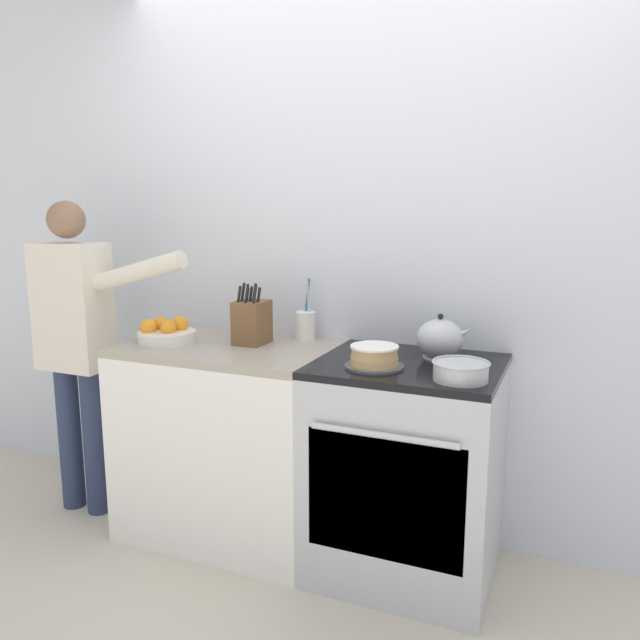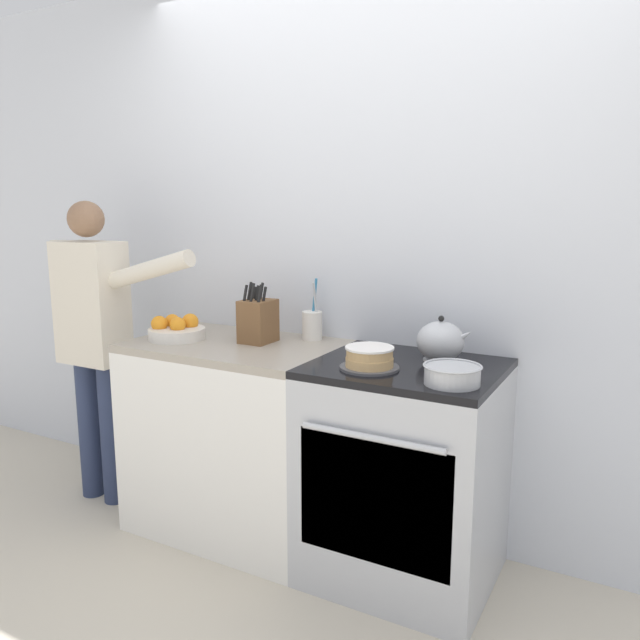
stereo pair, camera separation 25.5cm
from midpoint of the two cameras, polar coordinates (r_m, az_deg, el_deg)
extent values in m
plane|color=beige|center=(2.67, 2.63, -24.02)|extent=(16.00, 16.00, 0.00)
cube|color=silver|center=(2.80, 8.73, 6.05)|extent=(8.00, 0.04, 2.60)
cube|color=white|center=(2.97, -5.11, -10.87)|extent=(0.93, 0.63, 0.86)
cube|color=#9E9384|center=(2.84, -5.26, -2.43)|extent=(0.93, 0.63, 0.03)
cube|color=#B7BABF|center=(2.64, 10.51, -13.86)|extent=(0.73, 0.63, 0.87)
cube|color=black|center=(2.36, 8.09, -16.20)|extent=(0.60, 0.01, 0.48)
cylinder|color=#B7BABF|center=(2.24, 8.02, -10.68)|extent=(0.54, 0.02, 0.02)
cube|color=black|center=(2.49, 10.86, -4.41)|extent=(0.73, 0.63, 0.03)
cylinder|color=#4C4C51|center=(2.40, 7.59, -4.37)|extent=(0.23, 0.23, 0.01)
cylinder|color=tan|center=(2.39, 7.61, -3.86)|extent=(0.18, 0.18, 0.03)
cylinder|color=tan|center=(2.38, 7.63, -3.06)|extent=(0.18, 0.18, 0.03)
cylinder|color=white|center=(2.38, 7.64, -2.57)|extent=(0.19, 0.19, 0.01)
cylinder|color=#B7BABF|center=(2.57, 13.72, -3.60)|extent=(0.13, 0.13, 0.01)
ellipsoid|color=#B7BABF|center=(2.55, 13.80, -1.94)|extent=(0.19, 0.19, 0.16)
cone|color=#B7BABF|center=(2.52, 15.79, -1.51)|extent=(0.09, 0.04, 0.08)
sphere|color=black|center=(2.53, 13.89, 0.10)|extent=(0.02, 0.02, 0.02)
cylinder|color=#B7BABF|center=(2.25, 15.22, -4.97)|extent=(0.19, 0.19, 0.06)
torus|color=#B7BABF|center=(2.24, 15.27, -4.11)|extent=(0.21, 0.21, 0.01)
cube|color=brown|center=(2.82, -3.12, -0.13)|extent=(0.13, 0.16, 0.19)
cylinder|color=black|center=(2.79, -4.25, 2.46)|extent=(0.01, 0.03, 0.07)
cylinder|color=black|center=(2.76, -3.59, 2.51)|extent=(0.01, 0.04, 0.08)
cylinder|color=black|center=(2.74, -2.89, 2.42)|extent=(0.01, 0.04, 0.08)
cylinder|color=black|center=(2.81, -3.88, 2.64)|extent=(0.01, 0.04, 0.08)
cylinder|color=black|center=(2.79, -3.17, 2.46)|extent=(0.01, 0.03, 0.07)
cylinder|color=black|center=(2.77, -2.48, 2.38)|extent=(0.01, 0.03, 0.07)
cylinder|color=black|center=(2.85, -3.45, 2.49)|extent=(0.01, 0.03, 0.06)
cylinder|color=black|center=(2.82, -2.81, 2.63)|extent=(0.01, 0.04, 0.08)
cylinder|color=silver|center=(2.88, 1.82, -0.53)|extent=(0.09, 0.09, 0.13)
cylinder|color=teal|center=(2.88, 1.98, 1.48)|extent=(0.04, 0.01, 0.24)
cylinder|color=#B7BABF|center=(2.85, 2.17, 1.30)|extent=(0.01, 0.06, 0.23)
cylinder|color=silver|center=(2.94, -10.55, -1.26)|extent=(0.26, 0.26, 0.05)
sphere|color=orange|center=(2.91, -10.46, -0.46)|extent=(0.07, 0.07, 0.07)
sphere|color=orange|center=(3.00, -11.01, -0.15)|extent=(0.07, 0.07, 0.07)
sphere|color=orange|center=(2.97, -9.40, -0.18)|extent=(0.08, 0.08, 0.08)
sphere|color=orange|center=(2.95, -12.12, -0.36)|extent=(0.08, 0.08, 0.08)
cylinder|color=#283351|center=(3.46, -18.36, -9.41)|extent=(0.11, 0.11, 0.73)
cylinder|color=#283351|center=(3.35, -16.46, -9.97)|extent=(0.11, 0.11, 0.73)
cube|color=beige|center=(3.24, -18.08, 1.49)|extent=(0.34, 0.20, 0.60)
cylinder|color=beige|center=(3.39, -20.57, 2.49)|extent=(0.08, 0.08, 0.51)
cylinder|color=beige|center=(2.94, -13.05, 4.44)|extent=(0.52, 0.08, 0.21)
sphere|color=#846047|center=(3.20, -18.50, 8.74)|extent=(0.17, 0.17, 0.17)
camera|label=1|loc=(0.13, -87.14, 0.53)|focal=35.00mm
camera|label=2|loc=(0.13, 92.86, -0.53)|focal=35.00mm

